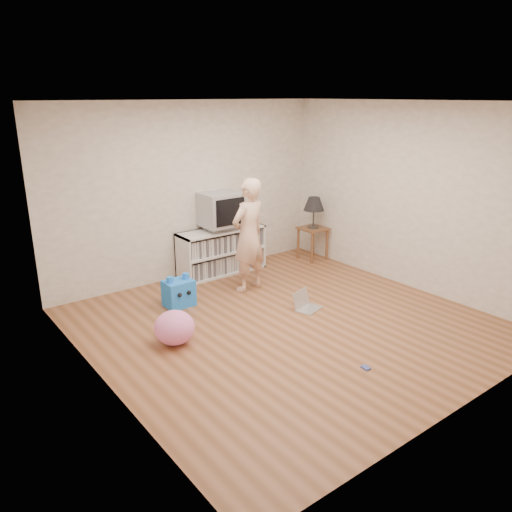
{
  "coord_description": "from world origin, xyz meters",
  "views": [
    {
      "loc": [
        -3.65,
        -4.18,
        2.67
      ],
      "look_at": [
        -0.16,
        0.4,
        0.8
      ],
      "focal_mm": 35.0,
      "sensor_mm": 36.0,
      "label": 1
    }
  ],
  "objects_px": {
    "plush_pink": "(174,328)",
    "laptop": "(305,304)",
    "person": "(249,235)",
    "crt_tv": "(221,209)",
    "side_table": "(313,235)",
    "media_unit": "(221,251)",
    "table_lamp": "(314,205)",
    "plush_blue": "(179,293)",
    "dvd_deck": "(221,227)"
  },
  "relations": [
    {
      "from": "person",
      "to": "crt_tv",
      "type": "bearing_deg",
      "value": -106.51
    },
    {
      "from": "plush_pink",
      "to": "laptop",
      "type": "bearing_deg",
      "value": -5.71
    },
    {
      "from": "media_unit",
      "to": "side_table",
      "type": "bearing_deg",
      "value": -13.63
    },
    {
      "from": "media_unit",
      "to": "table_lamp",
      "type": "height_order",
      "value": "table_lamp"
    },
    {
      "from": "dvd_deck",
      "to": "plush_blue",
      "type": "distance_m",
      "value": 1.49
    },
    {
      "from": "plush_pink",
      "to": "side_table",
      "type": "bearing_deg",
      "value": 20.96
    },
    {
      "from": "table_lamp",
      "to": "person",
      "type": "relative_size",
      "value": 0.32
    },
    {
      "from": "laptop",
      "to": "media_unit",
      "type": "bearing_deg",
      "value": 76.04
    },
    {
      "from": "crt_tv",
      "to": "laptop",
      "type": "height_order",
      "value": "crt_tv"
    },
    {
      "from": "table_lamp",
      "to": "plush_pink",
      "type": "relative_size",
      "value": 1.14
    },
    {
      "from": "side_table",
      "to": "person",
      "type": "bearing_deg",
      "value": -164.89
    },
    {
      "from": "dvd_deck",
      "to": "person",
      "type": "height_order",
      "value": "person"
    },
    {
      "from": "crt_tv",
      "to": "person",
      "type": "bearing_deg",
      "value": -95.84
    },
    {
      "from": "media_unit",
      "to": "side_table",
      "type": "height_order",
      "value": "media_unit"
    },
    {
      "from": "side_table",
      "to": "table_lamp",
      "type": "height_order",
      "value": "table_lamp"
    },
    {
      "from": "media_unit",
      "to": "crt_tv",
      "type": "relative_size",
      "value": 2.33
    },
    {
      "from": "media_unit",
      "to": "laptop",
      "type": "height_order",
      "value": "media_unit"
    },
    {
      "from": "side_table",
      "to": "person",
      "type": "height_order",
      "value": "person"
    },
    {
      "from": "laptop",
      "to": "plush_pink",
      "type": "distance_m",
      "value": 1.83
    },
    {
      "from": "laptop",
      "to": "plush_blue",
      "type": "relative_size",
      "value": 0.95
    },
    {
      "from": "dvd_deck",
      "to": "side_table",
      "type": "xyz_separation_m",
      "value": [
        1.59,
        -0.37,
        -0.32
      ]
    },
    {
      "from": "table_lamp",
      "to": "person",
      "type": "bearing_deg",
      "value": -164.89
    },
    {
      "from": "media_unit",
      "to": "plush_blue",
      "type": "bearing_deg",
      "value": -147.23
    },
    {
      "from": "crt_tv",
      "to": "side_table",
      "type": "relative_size",
      "value": 1.09
    },
    {
      "from": "person",
      "to": "plush_pink",
      "type": "bearing_deg",
      "value": 15.84
    },
    {
      "from": "crt_tv",
      "to": "plush_blue",
      "type": "distance_m",
      "value": 1.61
    },
    {
      "from": "media_unit",
      "to": "dvd_deck",
      "type": "relative_size",
      "value": 3.11
    },
    {
      "from": "dvd_deck",
      "to": "media_unit",
      "type": "bearing_deg",
      "value": 90.0
    },
    {
      "from": "person",
      "to": "plush_pink",
      "type": "distance_m",
      "value": 1.93
    },
    {
      "from": "dvd_deck",
      "to": "table_lamp",
      "type": "relative_size",
      "value": 0.87
    },
    {
      "from": "plush_blue",
      "to": "media_unit",
      "type": "bearing_deg",
      "value": 32.79
    },
    {
      "from": "dvd_deck",
      "to": "plush_pink",
      "type": "bearing_deg",
      "value": -136.42
    },
    {
      "from": "media_unit",
      "to": "table_lamp",
      "type": "xyz_separation_m",
      "value": [
        1.59,
        -0.39,
        0.59
      ]
    },
    {
      "from": "table_lamp",
      "to": "plush_blue",
      "type": "relative_size",
      "value": 1.2
    },
    {
      "from": "plush_blue",
      "to": "laptop",
      "type": "bearing_deg",
      "value": -40.67
    },
    {
      "from": "person",
      "to": "laptop",
      "type": "bearing_deg",
      "value": 89.29
    },
    {
      "from": "person",
      "to": "media_unit",
      "type": "bearing_deg",
      "value": -106.38
    },
    {
      "from": "table_lamp",
      "to": "media_unit",
      "type": "bearing_deg",
      "value": 166.37
    },
    {
      "from": "table_lamp",
      "to": "laptop",
      "type": "xyz_separation_m",
      "value": [
        -1.5,
        -1.45,
        -0.88
      ]
    },
    {
      "from": "media_unit",
      "to": "plush_pink",
      "type": "height_order",
      "value": "media_unit"
    },
    {
      "from": "person",
      "to": "laptop",
      "type": "relative_size",
      "value": 3.94
    },
    {
      "from": "crt_tv",
      "to": "person",
      "type": "xyz_separation_m",
      "value": [
        -0.08,
        -0.82,
        -0.22
      ]
    },
    {
      "from": "crt_tv",
      "to": "side_table",
      "type": "xyz_separation_m",
      "value": [
        1.59,
        -0.37,
        -0.6
      ]
    },
    {
      "from": "side_table",
      "to": "person",
      "type": "relative_size",
      "value": 0.34
    },
    {
      "from": "plush_blue",
      "to": "plush_pink",
      "type": "relative_size",
      "value": 0.95
    },
    {
      "from": "plush_pink",
      "to": "crt_tv",
      "type": "bearing_deg",
      "value": 43.52
    },
    {
      "from": "crt_tv",
      "to": "plush_blue",
      "type": "bearing_deg",
      "value": -147.89
    },
    {
      "from": "crt_tv",
      "to": "dvd_deck",
      "type": "bearing_deg",
      "value": 90.0
    },
    {
      "from": "table_lamp",
      "to": "laptop",
      "type": "bearing_deg",
      "value": -135.94
    },
    {
      "from": "side_table",
      "to": "plush_pink",
      "type": "bearing_deg",
      "value": -159.04
    }
  ]
}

